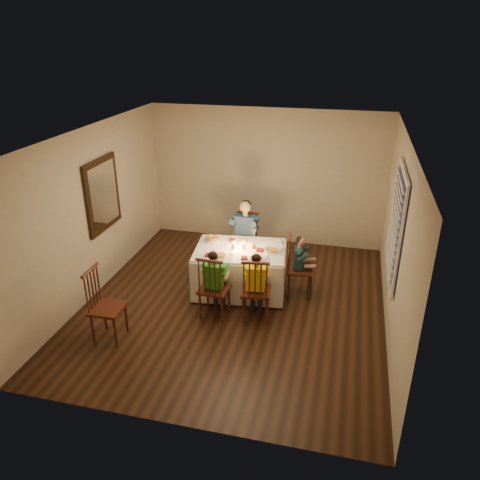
% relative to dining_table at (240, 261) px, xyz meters
% --- Properties ---
extents(ground, '(5.00, 5.00, 0.00)m').
position_rel_dining_table_xyz_m(ground, '(0.01, -0.42, -0.53)').
color(ground, black).
rests_on(ground, ground).
extents(wall_left, '(0.02, 5.00, 2.60)m').
position_rel_dining_table_xyz_m(wall_left, '(-2.24, -0.42, 0.77)').
color(wall_left, beige).
rests_on(wall_left, ground).
extents(wall_right, '(0.02, 5.00, 2.60)m').
position_rel_dining_table_xyz_m(wall_right, '(2.26, -0.42, 0.77)').
color(wall_right, beige).
rests_on(wall_right, ground).
extents(wall_back, '(4.50, 0.02, 2.60)m').
position_rel_dining_table_xyz_m(wall_back, '(0.01, 2.08, 0.77)').
color(wall_back, beige).
rests_on(wall_back, ground).
extents(ceiling, '(5.00, 5.00, 0.00)m').
position_rel_dining_table_xyz_m(ceiling, '(0.01, -0.42, 2.07)').
color(ceiling, white).
rests_on(ceiling, wall_back).
extents(dining_table, '(1.54, 1.19, 0.71)m').
position_rel_dining_table_xyz_m(dining_table, '(0.00, 0.00, 0.00)').
color(dining_table, white).
rests_on(dining_table, ground).
extents(chair_adult, '(0.43, 0.41, 1.01)m').
position_rel_dining_table_xyz_m(chair_adult, '(-0.10, 0.77, -0.53)').
color(chair_adult, '#3C1C10').
rests_on(chair_adult, ground).
extents(chair_near_left, '(0.44, 0.42, 1.01)m').
position_rel_dining_table_xyz_m(chair_near_left, '(-0.19, -0.80, -0.53)').
color(chair_near_left, '#3C1C10').
rests_on(chair_near_left, ground).
extents(chair_near_right, '(0.47, 0.45, 1.01)m').
position_rel_dining_table_xyz_m(chair_near_right, '(0.40, -0.71, -0.53)').
color(chair_near_right, '#3C1C10').
rests_on(chair_near_right, ground).
extents(chair_end, '(0.43, 0.45, 1.01)m').
position_rel_dining_table_xyz_m(chair_end, '(0.94, 0.10, -0.53)').
color(chair_end, '#3C1C10').
rests_on(chair_end, ground).
extents(chair_extra, '(0.42, 0.44, 1.04)m').
position_rel_dining_table_xyz_m(chair_extra, '(-1.43, -1.65, -0.53)').
color(chair_extra, '#3C1C10').
rests_on(chair_extra, ground).
extents(adult, '(0.48, 0.44, 1.26)m').
position_rel_dining_table_xyz_m(adult, '(-0.10, 0.77, -0.53)').
color(adult, navy).
rests_on(adult, ground).
extents(child_green, '(0.37, 0.34, 1.06)m').
position_rel_dining_table_xyz_m(child_green, '(-0.19, -0.80, -0.53)').
color(child_green, green).
rests_on(child_green, ground).
extents(child_yellow, '(0.39, 0.36, 1.05)m').
position_rel_dining_table_xyz_m(child_yellow, '(0.40, -0.71, -0.53)').
color(child_yellow, yellow).
rests_on(child_yellow, ground).
extents(child_teal, '(0.32, 0.34, 1.00)m').
position_rel_dining_table_xyz_m(child_teal, '(0.94, 0.10, -0.53)').
color(child_teal, '#1B3A45').
rests_on(child_teal, ground).
extents(setting_adult, '(0.29, 0.29, 0.02)m').
position_rel_dining_table_xyz_m(setting_adult, '(-0.02, 0.28, 0.22)').
color(setting_adult, silver).
rests_on(setting_adult, dining_table).
extents(setting_green, '(0.29, 0.29, 0.02)m').
position_rel_dining_table_xyz_m(setting_green, '(-0.23, -0.33, 0.22)').
color(setting_green, silver).
rests_on(setting_green, dining_table).
extents(setting_yellow, '(0.29, 0.29, 0.02)m').
position_rel_dining_table_xyz_m(setting_yellow, '(0.32, -0.30, 0.22)').
color(setting_yellow, silver).
rests_on(setting_yellow, dining_table).
extents(setting_teal, '(0.29, 0.29, 0.02)m').
position_rel_dining_table_xyz_m(setting_teal, '(0.50, 0.02, 0.22)').
color(setting_teal, silver).
rests_on(setting_teal, dining_table).
extents(candle_left, '(0.06, 0.06, 0.10)m').
position_rel_dining_table_xyz_m(candle_left, '(-0.10, -0.01, 0.26)').
color(candle_left, white).
rests_on(candle_left, dining_table).
extents(candle_right, '(0.06, 0.06, 0.10)m').
position_rel_dining_table_xyz_m(candle_right, '(0.05, 0.01, 0.26)').
color(candle_right, white).
rests_on(candle_right, dining_table).
extents(squash, '(0.09, 0.09, 0.09)m').
position_rel_dining_table_xyz_m(squash, '(-0.55, 0.23, 0.26)').
color(squash, yellow).
rests_on(squash, dining_table).
extents(orange_fruit, '(0.08, 0.08, 0.08)m').
position_rel_dining_table_xyz_m(orange_fruit, '(0.19, 0.07, 0.25)').
color(orange_fruit, orange).
rests_on(orange_fruit, dining_table).
extents(serving_bowl, '(0.28, 0.28, 0.06)m').
position_rel_dining_table_xyz_m(serving_bowl, '(-0.51, 0.17, 0.24)').
color(serving_bowl, silver).
rests_on(serving_bowl, dining_table).
extents(wall_mirror, '(0.06, 0.95, 1.15)m').
position_rel_dining_table_xyz_m(wall_mirror, '(-2.21, -0.12, 0.97)').
color(wall_mirror, black).
rests_on(wall_mirror, wall_left).
extents(window_blinds, '(0.07, 1.34, 1.54)m').
position_rel_dining_table_xyz_m(window_blinds, '(2.22, -0.32, 0.97)').
color(window_blinds, black).
rests_on(window_blinds, wall_right).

